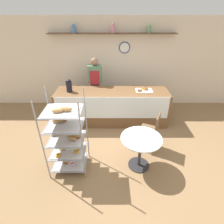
% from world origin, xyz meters
% --- Properties ---
extents(ground_plane, '(14.00, 14.00, 0.00)m').
position_xyz_m(ground_plane, '(0.00, 0.00, 0.00)').
color(ground_plane, olive).
extents(back_wall, '(10.00, 0.30, 2.70)m').
position_xyz_m(back_wall, '(0.00, 2.55, 1.37)').
color(back_wall, beige).
rests_on(back_wall, ground_plane).
extents(display_counter, '(3.01, 0.79, 0.94)m').
position_xyz_m(display_counter, '(0.00, 1.35, 0.47)').
color(display_counter, brown).
rests_on(display_counter, ground_plane).
extents(pastry_rack, '(0.70, 0.59, 1.62)m').
position_xyz_m(pastry_rack, '(-0.84, -0.37, 0.75)').
color(pastry_rack, gray).
rests_on(pastry_rack, ground_plane).
extents(person_worker, '(0.39, 0.23, 1.69)m').
position_xyz_m(person_worker, '(-0.49, 1.90, 0.93)').
color(person_worker, '#282833').
rests_on(person_worker, ground_plane).
extents(cafe_table, '(0.78, 0.78, 0.71)m').
position_xyz_m(cafe_table, '(0.55, -0.35, 0.54)').
color(cafe_table, '#262628').
rests_on(cafe_table, ground_plane).
extents(cafe_chair, '(0.50, 0.50, 0.89)m').
position_xyz_m(cafe_chair, '(0.89, 0.20, 0.55)').
color(cafe_chair, black).
rests_on(cafe_chair, ground_plane).
extents(coffee_carafe, '(0.15, 0.15, 0.33)m').
position_xyz_m(coffee_carafe, '(-1.12, 1.31, 1.10)').
color(coffee_carafe, black).
rests_on(coffee_carafe, display_counter).
extents(donut_tray_counter, '(0.44, 0.32, 0.05)m').
position_xyz_m(donut_tray_counter, '(0.84, 1.39, 0.96)').
color(donut_tray_counter, white).
rests_on(donut_tray_counter, display_counter).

